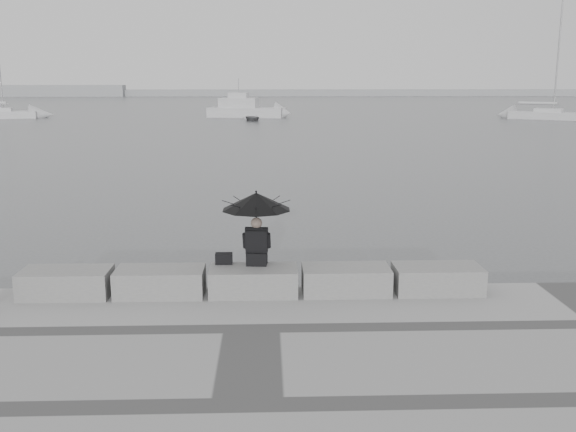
{
  "coord_description": "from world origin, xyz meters",
  "views": [
    {
      "loc": [
        0.25,
        -11.69,
        4.38
      ],
      "look_at": [
        0.75,
        3.0,
        1.22
      ],
      "focal_mm": 40.0,
      "sensor_mm": 36.0,
      "label": 1
    }
  ],
  "objects_px": {
    "seated_person": "(256,210)",
    "sailboat_right": "(548,115)",
    "dinghy": "(252,118)",
    "motor_cruiser": "(246,109)"
  },
  "relations": [
    {
      "from": "seated_person",
      "to": "motor_cruiser",
      "type": "bearing_deg",
      "value": 96.89
    },
    {
      "from": "motor_cruiser",
      "to": "dinghy",
      "type": "bearing_deg",
      "value": -70.11
    },
    {
      "from": "seated_person",
      "to": "sailboat_right",
      "type": "height_order",
      "value": "sailboat_right"
    },
    {
      "from": "seated_person",
      "to": "motor_cruiser",
      "type": "relative_size",
      "value": 0.15
    },
    {
      "from": "dinghy",
      "to": "sailboat_right",
      "type": "bearing_deg",
      "value": -11.99
    },
    {
      "from": "seated_person",
      "to": "dinghy",
      "type": "bearing_deg",
      "value": 96.27
    },
    {
      "from": "sailboat_right",
      "to": "dinghy",
      "type": "bearing_deg",
      "value": -144.24
    },
    {
      "from": "dinghy",
      "to": "seated_person",
      "type": "bearing_deg",
      "value": -102.6
    },
    {
      "from": "motor_cruiser",
      "to": "dinghy",
      "type": "relative_size",
      "value": 2.79
    },
    {
      "from": "seated_person",
      "to": "dinghy",
      "type": "xyz_separation_m",
      "value": [
        -1.28,
        57.29,
        -1.75
      ]
    }
  ]
}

